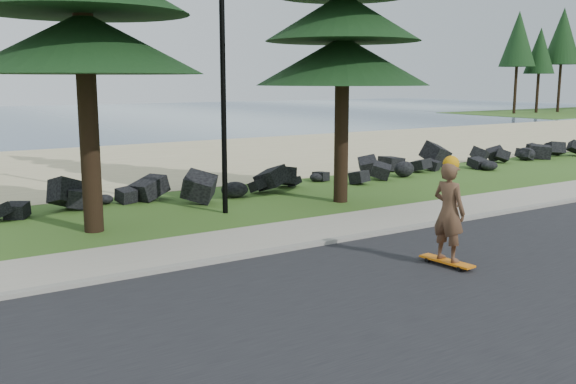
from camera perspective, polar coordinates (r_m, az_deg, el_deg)
name	(u,v)px	position (r m, az deg, el deg)	size (l,w,h in m)	color
ground	(292,238)	(14.23, 0.38, -4.07)	(160.00, 160.00, 0.00)	#365A1C
road	(444,293)	(10.90, 13.67, -8.72)	(160.00, 7.00, 0.02)	black
kerb	(316,244)	(13.49, 2.49, -4.64)	(160.00, 0.20, 0.10)	gray
sidewalk	(287,234)	(14.38, -0.06, -3.75)	(160.00, 2.00, 0.08)	gray
beach_sand	(97,165)	(27.33, -16.60, 2.30)	(160.00, 15.00, 0.01)	tan
seawall_boulders	(187,199)	(19.05, -8.93, -0.60)	(60.00, 2.40, 1.10)	black
lamp_post	(223,52)	(16.58, -5.84, 12.28)	(0.25, 0.14, 8.14)	black
skateboarder	(449,212)	(12.18, 14.11, -1.75)	(0.50, 1.13, 2.07)	orange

